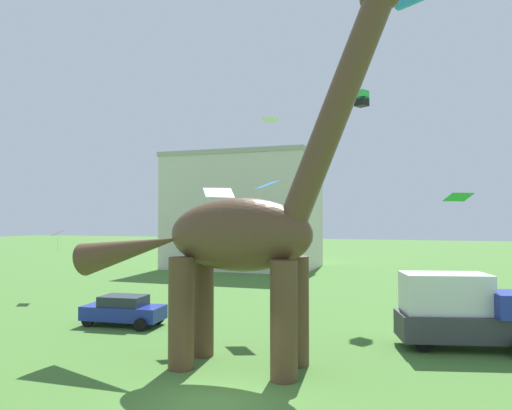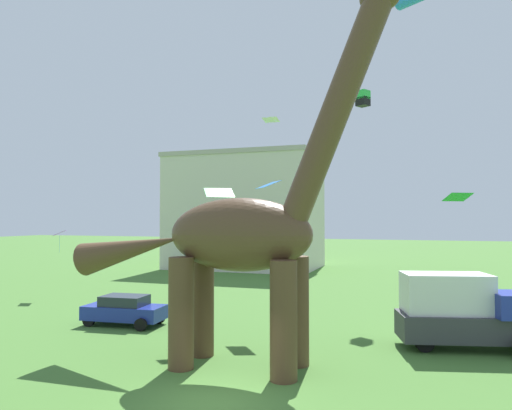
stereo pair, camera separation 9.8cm
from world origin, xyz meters
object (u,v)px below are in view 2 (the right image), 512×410
Objects in this scene: parked_sedan_left at (124,310)px; kite_high_left at (271,120)px; kite_near_low at (363,98)px; kite_apex at (268,185)px; parked_box_truck at (463,310)px; dinosaur_sculpture at (238,235)px; kite_mid_center at (60,233)px; kite_trailing at (219,193)px; kite_mid_right at (458,197)px.

kite_high_left reaches higher than parked_sedan_left.
kite_apex is (-4.22, -7.94, -6.29)m from kite_near_low.
kite_high_left is at bearing 177.29° from parked_box_truck.
kite_mid_center is (-18.16, 11.10, -0.42)m from dinosaur_sculpture.
kite_apex is (-9.50, 2.26, 5.80)m from parked_box_truck.
kite_near_low is at bearing 60.22° from kite_trailing.
parked_sedan_left is 5.98× the size of kite_high_left.
dinosaur_sculpture is 13.15× the size of kite_near_low.
kite_high_left reaches higher than kite_mid_center.
dinosaur_sculpture is 18.96× the size of kite_high_left.
kite_apex is 2.27× the size of kite_mid_right.
kite_near_low is 1.34× the size of kite_mid_right.
kite_apex is at bearing 18.62° from parked_sedan_left.
dinosaur_sculpture is 10.31m from parked_sedan_left.
kite_apex is at bearing -11.26° from kite_mid_center.
dinosaur_sculpture is at bearing -34.80° from parked_sedan_left.
kite_near_low is 10.97m from kite_apex.
kite_high_left is (0.14, 3.80, 5.15)m from dinosaur_sculpture.
kite_mid_center is at bearing -167.83° from kite_near_low.
dinosaur_sculpture is at bearing -80.94° from kite_apex.
dinosaur_sculpture reaches higher than kite_mid_center.
kite_mid_right is (10.51, -8.68, -0.77)m from kite_trailing.
kite_high_left is at bearing 57.04° from dinosaur_sculpture.
parked_sedan_left is 0.73× the size of parked_box_truck.
dinosaur_sculpture is 17.60× the size of kite_mid_right.
kite_mid_right is at bearing -32.76° from parked_sedan_left.
kite_high_left is at bearing 135.13° from kite_mid_right.
kite_mid_right is at bearing -44.87° from kite_high_left.
kite_mid_center is at bearing 158.26° from kite_high_left.
kite_near_low is 0.60× the size of kite_trailing.
kite_high_left is at bearing -11.03° from parked_sedan_left.
kite_mid_right is (7.50, -3.52, 1.16)m from dinosaur_sculpture.
parked_box_truck is 3.41× the size of kite_trailing.
parked_sedan_left is 2.50× the size of kite_trailing.
parked_sedan_left is at bearing -32.94° from kite_mid_center.
dinosaur_sculpture is at bearing 154.85° from kite_mid_right.
dinosaur_sculpture is 21.29m from kite_mid_center.
parked_sedan_left is 4.15× the size of kite_near_low.
parked_box_truck is 16.68m from kite_near_low.
parked_sedan_left is at bearing -156.10° from kite_apex.
kite_trailing is (-1.79, -2.56, -0.53)m from kite_apex.
kite_mid_right is (8.73, -11.25, -1.30)m from kite_apex.
parked_sedan_left is 10.11m from kite_apex.
parked_box_truck is at bearing -13.39° from kite_apex.
kite_mid_right is at bearing -39.55° from kite_trailing.
parked_box_truck is at bearing -2.42° from parked_sedan_left.
kite_apex is 14.30m from kite_mid_right.
kite_mid_center is (-16.93, 3.37, -2.89)m from kite_apex.
kite_near_low is 21.12m from kite_mid_right.
kite_apex is 1.02× the size of kite_trailing.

